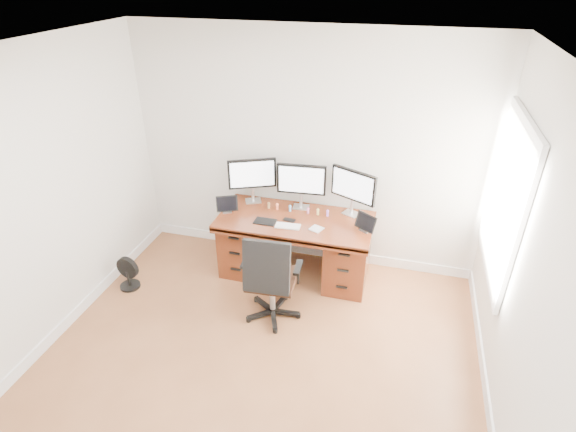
% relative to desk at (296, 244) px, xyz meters
% --- Properties ---
extents(ground, '(4.50, 4.50, 0.00)m').
position_rel_desk_xyz_m(ground, '(0.00, -1.83, -0.40)').
color(ground, brown).
rests_on(ground, ground).
extents(back_wall, '(4.00, 0.10, 2.70)m').
position_rel_desk_xyz_m(back_wall, '(0.00, 0.42, 0.95)').
color(back_wall, silver).
rests_on(back_wall, ground).
extents(right_wall, '(0.10, 4.50, 2.70)m').
position_rel_desk_xyz_m(right_wall, '(2.00, -1.72, 0.95)').
color(right_wall, silver).
rests_on(right_wall, ground).
extents(desk, '(1.70, 0.80, 0.75)m').
position_rel_desk_xyz_m(desk, '(0.00, 0.00, 0.00)').
color(desk, '#5A2512').
rests_on(desk, ground).
extents(office_chair, '(0.60, 0.58, 1.02)m').
position_rel_desk_xyz_m(office_chair, '(-0.04, -0.82, -0.07)').
color(office_chair, black).
rests_on(office_chair, ground).
extents(floor_fan, '(0.27, 0.22, 0.38)m').
position_rel_desk_xyz_m(floor_fan, '(-1.74, -0.76, -0.22)').
color(floor_fan, black).
rests_on(floor_fan, ground).
extents(monitor_left, '(0.51, 0.26, 0.53)m').
position_rel_desk_xyz_m(monitor_left, '(-0.58, 0.24, 0.68)').
color(monitor_left, silver).
rests_on(monitor_left, desk).
extents(monitor_center, '(0.55, 0.15, 0.53)m').
position_rel_desk_xyz_m(monitor_center, '(0.00, 0.24, 0.68)').
color(monitor_center, silver).
rests_on(monitor_center, desk).
extents(monitor_right, '(0.51, 0.27, 0.53)m').
position_rel_desk_xyz_m(monitor_right, '(0.58, 0.24, 0.68)').
color(monitor_right, silver).
rests_on(monitor_right, desk).
extents(tablet_left, '(0.25, 0.16, 0.19)m').
position_rel_desk_xyz_m(tablet_left, '(-0.78, -0.08, 0.43)').
color(tablet_left, silver).
rests_on(tablet_left, desk).
extents(tablet_right, '(0.24, 0.19, 0.19)m').
position_rel_desk_xyz_m(tablet_right, '(0.77, -0.08, 0.43)').
color(tablet_right, silver).
rests_on(tablet_right, desk).
extents(keyboard, '(0.27, 0.13, 0.01)m').
position_rel_desk_xyz_m(keyboard, '(-0.03, -0.22, 0.36)').
color(keyboard, silver).
rests_on(keyboard, desk).
extents(trackpad, '(0.16, 0.16, 0.01)m').
position_rel_desk_xyz_m(trackpad, '(0.27, -0.19, 0.35)').
color(trackpad, '#B9BCC1').
rests_on(trackpad, desk).
extents(drawing_tablet, '(0.24, 0.15, 0.01)m').
position_rel_desk_xyz_m(drawing_tablet, '(-0.30, -0.18, 0.35)').
color(drawing_tablet, black).
rests_on(drawing_tablet, desk).
extents(phone, '(0.14, 0.09, 0.01)m').
position_rel_desk_xyz_m(phone, '(-0.05, -0.08, 0.35)').
color(phone, black).
rests_on(phone, desk).
extents(figurine_brown, '(0.03, 0.03, 0.08)m').
position_rel_desk_xyz_m(figurine_brown, '(-0.35, 0.12, 0.39)').
color(figurine_brown, olive).
rests_on(figurine_brown, desk).
extents(figurine_orange, '(0.03, 0.03, 0.08)m').
position_rel_desk_xyz_m(figurine_orange, '(-0.25, 0.12, 0.39)').
color(figurine_orange, '#FC774D').
rests_on(figurine_orange, desk).
extents(figurine_blue, '(0.03, 0.03, 0.08)m').
position_rel_desk_xyz_m(figurine_blue, '(-0.10, 0.12, 0.39)').
color(figurine_blue, '#5DABE9').
rests_on(figurine_blue, desk).
extents(figurine_pink, '(0.03, 0.03, 0.08)m').
position_rel_desk_xyz_m(figurine_pink, '(0.11, 0.12, 0.39)').
color(figurine_pink, pink).
rests_on(figurine_pink, desk).
extents(figurine_yellow, '(0.03, 0.03, 0.08)m').
position_rel_desk_xyz_m(figurine_yellow, '(0.22, 0.12, 0.39)').
color(figurine_yellow, '#DFD36E').
rests_on(figurine_yellow, desk).
extents(figurine_purple, '(0.03, 0.03, 0.08)m').
position_rel_desk_xyz_m(figurine_purple, '(0.33, 0.12, 0.39)').
color(figurine_purple, '#AD67E6').
rests_on(figurine_purple, desk).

